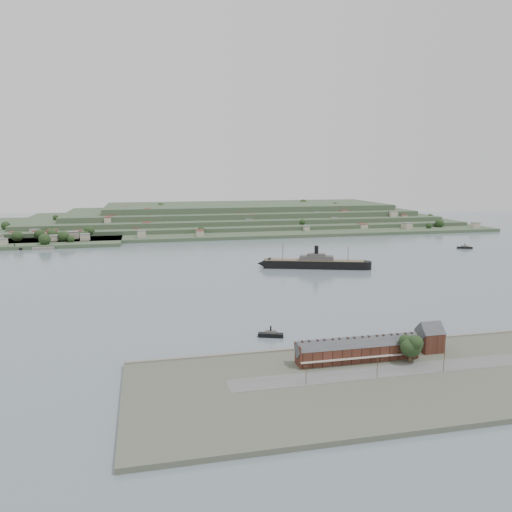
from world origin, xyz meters
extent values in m
plane|color=slate|center=(0.00, 0.00, 0.00)|extent=(1400.00, 1400.00, 0.00)
cube|color=#4C5142|center=(0.00, -188.00, 1.00)|extent=(220.00, 80.00, 2.00)
cube|color=gray|center=(0.00, -149.00, 1.30)|extent=(220.00, 2.00, 2.60)
cube|color=#595959|center=(0.00, -182.00, 2.05)|extent=(140.00, 12.00, 0.10)
cube|color=#412117|center=(-10.00, -168.00, 5.50)|extent=(55.00, 8.00, 7.00)
cube|color=#373A3E|center=(-10.00, -168.00, 9.00)|extent=(55.60, 8.15, 8.15)
cube|color=#B4AD9F|center=(-10.00, -172.80, 5.00)|extent=(55.00, 1.60, 0.25)
cube|color=#412117|center=(-37.50, -168.00, 10.00)|extent=(0.50, 8.40, 3.00)
cube|color=#412117|center=(17.50, -168.00, 10.00)|extent=(0.50, 8.40, 3.00)
cube|color=#32221B|center=(-32.00, -168.00, 11.40)|extent=(0.90, 1.40, 3.20)
cube|color=#32221B|center=(-26.50, -168.00, 11.40)|extent=(0.90, 1.40, 3.20)
cube|color=#32221B|center=(-12.75, -168.00, 11.40)|extent=(0.90, 1.40, 3.20)
cube|color=#32221B|center=(-7.25, -168.00, 11.40)|extent=(0.90, 1.40, 3.20)
cube|color=#32221B|center=(6.50, -168.00, 11.40)|extent=(0.90, 1.40, 3.20)
cube|color=#32221B|center=(12.00, -168.00, 11.40)|extent=(0.90, 1.40, 3.20)
cube|color=#412117|center=(27.50, -164.00, 6.50)|extent=(10.00, 10.00, 9.00)
cube|color=#373A3E|center=(27.50, -164.00, 11.00)|extent=(10.40, 10.18, 10.18)
cube|color=#3B5438|center=(0.00, 360.00, 2.00)|extent=(760.00, 260.00, 4.00)
cube|color=#3B5438|center=(20.00, 385.00, 6.50)|extent=(680.00, 220.00, 5.00)
cube|color=#3B5438|center=(35.00, 400.00, 12.00)|extent=(600.00, 200.00, 6.00)
cube|color=#3B5438|center=(50.00, 415.00, 18.50)|extent=(520.00, 180.00, 7.00)
cube|color=#3B5438|center=(65.00, 430.00, 26.00)|extent=(440.00, 160.00, 8.00)
cube|color=#3B5438|center=(-200.00, 250.00, 2.00)|extent=(150.00, 90.00, 4.00)
cube|color=gray|center=(-205.00, 208.00, 1.40)|extent=(22.00, 14.00, 2.80)
cube|color=black|center=(43.74, 42.50, 3.39)|extent=(86.40, 37.84, 6.77)
cone|color=black|center=(2.33, 55.90, 3.39)|extent=(14.62, 14.62, 11.61)
cylinder|color=black|center=(85.16, 29.11, 3.39)|extent=(11.61, 11.61, 6.77)
cube|color=brown|center=(43.74, 42.50, 7.06)|extent=(84.26, 36.32, 0.58)
cube|color=#4C4946|center=(45.58, 41.91, 9.19)|extent=(30.29, 17.21, 3.87)
cube|color=#4C4946|center=(45.58, 41.91, 11.80)|extent=(16.81, 11.21, 2.42)
cylinder|color=black|center=(45.58, 41.91, 15.48)|extent=(3.48, 3.48, 8.71)
cylinder|color=#463420|center=(17.97, 50.84, 13.54)|extent=(0.48, 0.48, 15.48)
cylinder|color=#463420|center=(71.35, 33.57, 12.57)|extent=(0.48, 0.48, 13.54)
cube|color=black|center=(-37.95, -124.13, 1.03)|extent=(13.28, 7.64, 2.06)
cube|color=#4C4946|center=(-37.95, -124.13, 2.58)|extent=(6.39, 4.57, 1.55)
cylinder|color=black|center=(-37.95, -124.13, 4.29)|extent=(0.86, 0.86, 3.01)
cube|color=black|center=(-234.18, 208.49, 1.14)|extent=(17.71, 8.47, 2.28)
cube|color=#4C4946|center=(-234.18, 208.49, 2.85)|extent=(8.35, 5.43, 1.71)
cylinder|color=black|center=(-234.18, 208.49, 4.75)|extent=(0.95, 0.95, 3.32)
cube|color=black|center=(239.62, 109.59, 1.03)|extent=(16.05, 9.45, 2.07)
cube|color=#4C4946|center=(239.62, 109.59, 2.59)|extent=(7.75, 5.67, 1.55)
cylinder|color=black|center=(239.62, 109.59, 4.31)|extent=(0.86, 0.86, 3.02)
cylinder|color=#463420|center=(11.41, -175.25, 4.55)|extent=(1.22, 1.22, 5.10)
sphere|color=#1F3216|center=(11.41, -175.25, 9.14)|extent=(9.18, 9.18, 9.18)
sphere|color=#1F3216|center=(13.96, -174.23, 10.16)|extent=(7.14, 7.14, 7.14)
sphere|color=#1F3216|center=(9.37, -176.78, 9.65)|extent=(6.53, 6.53, 6.53)
sphere|color=#1F3216|center=(11.92, -177.49, 11.69)|extent=(6.12, 6.12, 6.12)
camera|label=1|loc=(-99.39, -360.78, 84.70)|focal=35.00mm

